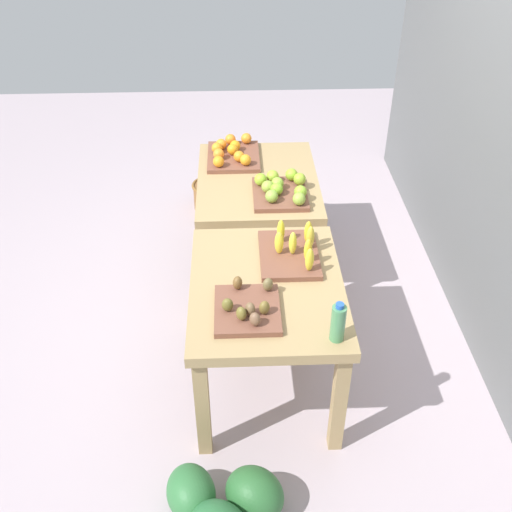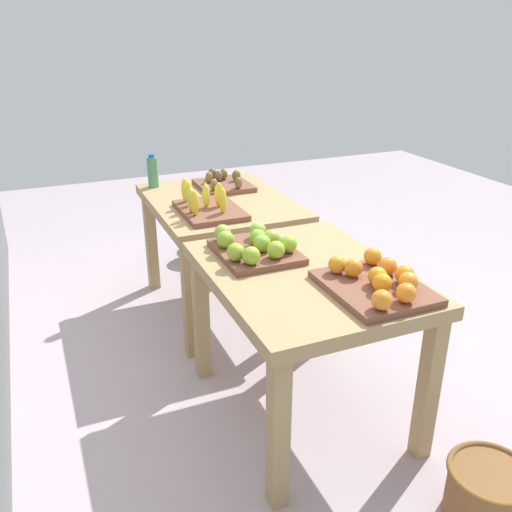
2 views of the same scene
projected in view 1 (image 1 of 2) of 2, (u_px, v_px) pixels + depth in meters
name	position (u px, v px, depth m)	size (l,w,h in m)	color
ground_plane	(261.00, 317.00, 4.04)	(8.00, 8.00, 0.00)	#B1A0A9
display_table_left	(258.00, 192.00, 4.11)	(1.04, 0.80, 0.74)	tan
display_table_right	(267.00, 299.00, 3.21)	(1.04, 0.80, 0.74)	tan
orange_bin	(232.00, 153.00, 4.24)	(0.45, 0.36, 0.11)	brown
apple_bin	(281.00, 189.00, 3.83)	(0.41, 0.36, 0.11)	brown
banana_crate	(292.00, 251.00, 3.31)	(0.44, 0.32, 0.17)	brown
kiwi_bin	(248.00, 308.00, 2.95)	(0.36, 0.32, 0.10)	brown
water_bottle	(338.00, 323.00, 2.76)	(0.07, 0.07, 0.21)	#4C8C59
watermelon_pile	(223.00, 510.00, 2.79)	(0.62, 0.64, 0.27)	#296637
wicker_basket	(211.00, 195.00, 5.06)	(0.32, 0.32, 0.23)	brown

